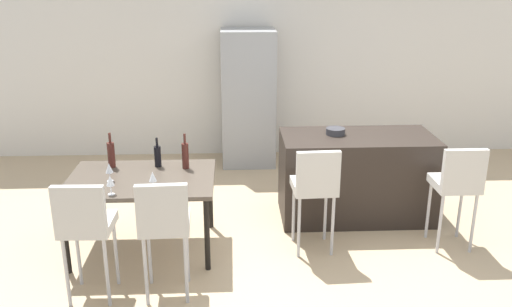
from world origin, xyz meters
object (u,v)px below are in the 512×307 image
object	(u,v)px
wine_bottle_inner	(185,155)
bar_chair_middle	(458,181)
wine_glass_middle	(109,168)
wine_glass_right	(110,181)
dining_table	(141,184)
dining_chair_far	(164,221)
wine_bottle_near	(111,154)
refrigerator	(248,98)
fruit_bowl	(335,131)
kitchen_island	(356,176)
bar_chair_left	(315,184)
wine_glass_left	(153,177)
wine_bottle_far	(158,156)
dining_chair_near	(85,222)

from	to	relation	value
wine_bottle_inner	bar_chair_middle	bearing A→B (deg)	-7.99
wine_glass_middle	wine_glass_right	distance (m)	0.32
dining_table	dining_chair_far	bearing A→B (deg)	-69.90
wine_bottle_inner	wine_bottle_near	xyz separation A→B (m)	(-0.73, 0.07, -0.00)
refrigerator	fruit_bowl	world-z (taller)	refrigerator
dining_table	fruit_bowl	xyz separation A→B (m)	(1.96, 0.71, 0.28)
wine_glass_right	dining_chair_far	bearing A→B (deg)	-42.08
kitchen_island	bar_chair_left	xyz separation A→B (m)	(-0.57, -0.78, 0.24)
kitchen_island	fruit_bowl	xyz separation A→B (m)	(-0.23, 0.06, 0.50)
bar_chair_middle	refrigerator	xyz separation A→B (m)	(-1.89, 2.60, 0.22)
bar_chair_left	fruit_bowl	xyz separation A→B (m)	(0.33, 0.84, 0.26)
kitchen_island	wine_glass_left	distance (m)	2.29
fruit_bowl	wine_glass_right	bearing A→B (deg)	-152.92
wine_glass_left	fruit_bowl	world-z (taller)	fruit_bowl
kitchen_island	wine_bottle_far	world-z (taller)	wine_bottle_far
bar_chair_middle	dining_table	world-z (taller)	bar_chair_middle
dining_table	wine_bottle_inner	bearing A→B (deg)	29.96
wine_glass_left	wine_glass_middle	world-z (taller)	same
kitchen_island	wine_bottle_near	world-z (taller)	wine_bottle_near
kitchen_island	refrigerator	xyz separation A→B (m)	(-1.11, 1.82, 0.46)
wine_bottle_near	refrigerator	distance (m)	2.59
kitchen_island	bar_chair_middle	distance (m)	1.13
dining_table	wine_glass_middle	distance (m)	0.34
kitchen_island	wine_glass_middle	size ratio (longest dim) A/B	9.28
wine_bottle_inner	wine_glass_right	distance (m)	0.86
bar_chair_middle	wine_glass_right	distance (m)	3.18
wine_bottle_near	dining_table	bearing A→B (deg)	-42.50
dining_table	refrigerator	world-z (taller)	refrigerator
wine_bottle_inner	dining_table	bearing A→B (deg)	-150.04
bar_chair_left	wine_bottle_inner	size ratio (longest dim) A/B	2.98
wine_bottle_near	wine_bottle_far	bearing A→B (deg)	-0.22
bar_chair_middle	wine_glass_right	xyz separation A→B (m)	(-3.17, -0.26, 0.17)
bar_chair_middle	wine_glass_left	xyz separation A→B (m)	(-2.82, -0.18, 0.17)
wine_glass_left	wine_glass_middle	bearing A→B (deg)	151.50
fruit_bowl	wine_bottle_far	bearing A→B (deg)	-167.42
wine_glass_left	wine_bottle_near	bearing A→B (deg)	128.46
dining_chair_near	dining_chair_far	bearing A→B (deg)	0.00
wine_bottle_far	wine_bottle_inner	world-z (taller)	wine_bottle_inner
bar_chair_left	wine_bottle_far	distance (m)	1.57
wine_bottle_inner	wine_bottle_near	size ratio (longest dim) A/B	1.01
wine_bottle_far	wine_bottle_inner	distance (m)	0.29
wine_bottle_far	wine_glass_right	world-z (taller)	wine_bottle_far
dining_chair_near	dining_chair_far	world-z (taller)	same
dining_chair_far	kitchen_island	bearing A→B (deg)	38.44
wine_glass_right	fruit_bowl	size ratio (longest dim) A/B	0.86
wine_bottle_inner	wine_glass_right	world-z (taller)	wine_bottle_inner
bar_chair_left	fruit_bowl	distance (m)	0.94
fruit_bowl	bar_chair_middle	bearing A→B (deg)	-39.46
bar_chair_left	wine_bottle_near	world-z (taller)	wine_bottle_near
wine_glass_right	fruit_bowl	bearing A→B (deg)	27.08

